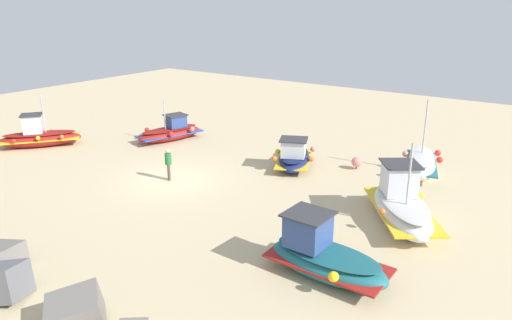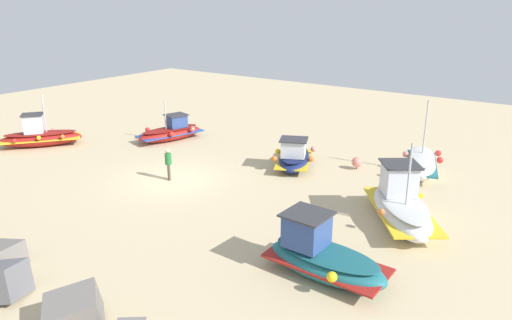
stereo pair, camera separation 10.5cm
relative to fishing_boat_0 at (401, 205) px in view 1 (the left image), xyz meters
name	(u,v)px [view 1 (the left image)]	position (x,y,z in m)	size (l,w,h in m)	color
ground_plane	(172,180)	(10.78, 1.88, -0.71)	(58.56, 58.56, 0.00)	#C6B289
fishing_boat_0	(401,205)	(0.00, 0.00, 0.00)	(4.41, 5.11, 3.45)	white
fishing_boat_1	(294,157)	(6.90, -3.31, -0.16)	(3.09, 4.19, 1.65)	navy
fishing_boat_2	(171,132)	(15.91, -3.25, -0.18)	(2.63, 4.53, 2.62)	maroon
fishing_boat_3	(39,137)	(21.42, 2.28, -0.11)	(4.09, 4.63, 3.14)	maroon
fishing_boat_4	(324,256)	(0.72, 5.27, -0.05)	(4.17, 2.27, 2.04)	#1E6670
fishing_boat_5	(421,163)	(1.04, -6.10, -0.14)	(2.64, 4.42, 3.79)	white
person_walking	(168,162)	(10.93, 1.92, 0.20)	(0.32, 0.32, 1.59)	brown
mooring_buoy_0	(357,162)	(4.01, -4.84, -0.33)	(0.54, 0.54, 0.66)	#3F3F42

